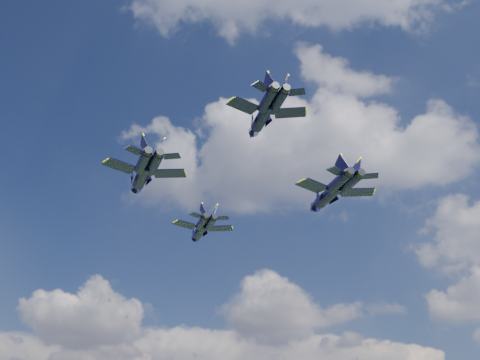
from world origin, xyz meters
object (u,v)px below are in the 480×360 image
jet_lead (200,231)px  jet_right (328,195)px  jet_slot (262,118)px  jet_left (142,176)px

jet_lead → jet_right: 23.61m
jet_lead → jet_slot: 34.15m
jet_left → jet_lead: bearing=49.8°
jet_lead → jet_right: size_ratio=0.80×
jet_slot → jet_lead: bearing=91.2°
jet_slot → jet_right: bearing=47.5°
jet_right → jet_left: bearing=-179.5°
jet_right → jet_slot: bearing=-135.1°
jet_left → jet_right: bearing=-0.8°
jet_lead → jet_right: jet_right is taller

